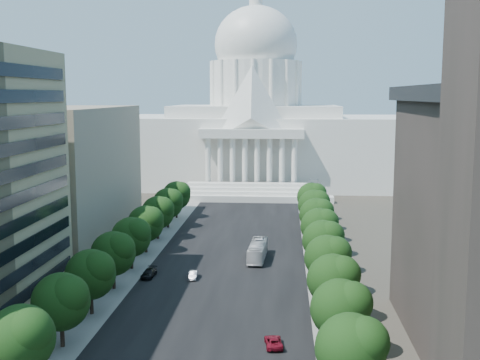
% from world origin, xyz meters
% --- Properties ---
extents(road_asphalt, '(30.00, 260.00, 0.01)m').
position_xyz_m(road_asphalt, '(0.00, 90.00, 0.00)').
color(road_asphalt, black).
rests_on(road_asphalt, ground).
extents(sidewalk_left, '(8.00, 260.00, 0.02)m').
position_xyz_m(sidewalk_left, '(-19.00, 90.00, 0.00)').
color(sidewalk_left, gray).
rests_on(sidewalk_left, ground).
extents(sidewalk_right, '(8.00, 260.00, 0.02)m').
position_xyz_m(sidewalk_right, '(19.00, 90.00, 0.00)').
color(sidewalk_right, gray).
rests_on(sidewalk_right, ground).
extents(capitol, '(120.00, 56.00, 73.00)m').
position_xyz_m(capitol, '(0.00, 184.89, 20.01)').
color(capitol, white).
rests_on(capitol, ground).
extents(office_block_left_far, '(38.00, 52.00, 30.00)m').
position_xyz_m(office_block_left_far, '(-48.00, 100.00, 15.00)').
color(office_block_left_far, gray).
rests_on(office_block_left_far, ground).
extents(tree_l_b, '(7.79, 7.60, 9.97)m').
position_xyz_m(tree_l_b, '(-17.66, 23.81, 6.45)').
color(tree_l_b, '#33261C').
rests_on(tree_l_b, ground).
extents(tree_l_c, '(7.79, 7.60, 9.97)m').
position_xyz_m(tree_l_c, '(-17.66, 35.81, 6.45)').
color(tree_l_c, '#33261C').
rests_on(tree_l_c, ground).
extents(tree_l_d, '(7.79, 7.60, 9.97)m').
position_xyz_m(tree_l_d, '(-17.66, 47.81, 6.45)').
color(tree_l_d, '#33261C').
rests_on(tree_l_d, ground).
extents(tree_l_e, '(7.79, 7.60, 9.97)m').
position_xyz_m(tree_l_e, '(-17.66, 59.81, 6.45)').
color(tree_l_e, '#33261C').
rests_on(tree_l_e, ground).
extents(tree_l_f, '(7.79, 7.60, 9.97)m').
position_xyz_m(tree_l_f, '(-17.66, 71.81, 6.45)').
color(tree_l_f, '#33261C').
rests_on(tree_l_f, ground).
extents(tree_l_g, '(7.79, 7.60, 9.97)m').
position_xyz_m(tree_l_g, '(-17.66, 83.81, 6.45)').
color(tree_l_g, '#33261C').
rests_on(tree_l_g, ground).
extents(tree_l_h, '(7.79, 7.60, 9.97)m').
position_xyz_m(tree_l_h, '(-17.66, 95.81, 6.45)').
color(tree_l_h, '#33261C').
rests_on(tree_l_h, ground).
extents(tree_l_i, '(7.79, 7.60, 9.97)m').
position_xyz_m(tree_l_i, '(-17.66, 107.81, 6.45)').
color(tree_l_i, '#33261C').
rests_on(tree_l_i, ground).
extents(tree_l_j, '(7.79, 7.60, 9.97)m').
position_xyz_m(tree_l_j, '(-17.66, 119.81, 6.45)').
color(tree_l_j, '#33261C').
rests_on(tree_l_j, ground).
extents(tree_r_b, '(7.79, 7.60, 9.97)m').
position_xyz_m(tree_r_b, '(18.34, 23.81, 6.45)').
color(tree_r_b, '#33261C').
rests_on(tree_r_b, ground).
extents(tree_r_c, '(7.79, 7.60, 9.97)m').
position_xyz_m(tree_r_c, '(18.34, 35.81, 6.45)').
color(tree_r_c, '#33261C').
rests_on(tree_r_c, ground).
extents(tree_r_d, '(7.79, 7.60, 9.97)m').
position_xyz_m(tree_r_d, '(18.34, 47.81, 6.45)').
color(tree_r_d, '#33261C').
rests_on(tree_r_d, ground).
extents(tree_r_e, '(7.79, 7.60, 9.97)m').
position_xyz_m(tree_r_e, '(18.34, 59.81, 6.45)').
color(tree_r_e, '#33261C').
rests_on(tree_r_e, ground).
extents(tree_r_f, '(7.79, 7.60, 9.97)m').
position_xyz_m(tree_r_f, '(18.34, 71.81, 6.45)').
color(tree_r_f, '#33261C').
rests_on(tree_r_f, ground).
extents(tree_r_g, '(7.79, 7.60, 9.97)m').
position_xyz_m(tree_r_g, '(18.34, 83.81, 6.45)').
color(tree_r_g, '#33261C').
rests_on(tree_r_g, ground).
extents(tree_r_h, '(7.79, 7.60, 9.97)m').
position_xyz_m(tree_r_h, '(18.34, 95.81, 6.45)').
color(tree_r_h, '#33261C').
rests_on(tree_r_h, ground).
extents(tree_r_i, '(7.79, 7.60, 9.97)m').
position_xyz_m(tree_r_i, '(18.34, 107.81, 6.45)').
color(tree_r_i, '#33261C').
rests_on(tree_r_i, ground).
extents(tree_r_j, '(7.79, 7.60, 9.97)m').
position_xyz_m(tree_r_j, '(18.34, 119.81, 6.45)').
color(tree_r_j, '#33261C').
rests_on(tree_r_j, ground).
extents(streetlight_b, '(2.61, 0.44, 9.00)m').
position_xyz_m(streetlight_b, '(19.90, 35.00, 5.82)').
color(streetlight_b, gray).
rests_on(streetlight_b, ground).
extents(streetlight_c, '(2.61, 0.44, 9.00)m').
position_xyz_m(streetlight_c, '(19.90, 60.00, 5.82)').
color(streetlight_c, gray).
rests_on(streetlight_c, ground).
extents(streetlight_d, '(2.61, 0.44, 9.00)m').
position_xyz_m(streetlight_d, '(19.90, 85.00, 5.82)').
color(streetlight_d, gray).
rests_on(streetlight_d, ground).
extents(streetlight_e, '(2.61, 0.44, 9.00)m').
position_xyz_m(streetlight_e, '(19.90, 110.00, 5.82)').
color(streetlight_e, gray).
rests_on(streetlight_e, ground).
extents(streetlight_f, '(2.61, 0.44, 9.00)m').
position_xyz_m(streetlight_f, '(19.90, 135.00, 5.82)').
color(streetlight_f, gray).
rests_on(streetlight_f, ground).
extents(car_silver, '(1.64, 4.11, 1.33)m').
position_xyz_m(car_silver, '(-5.36, 66.63, 0.66)').
color(car_silver, '#A7A8AF').
rests_on(car_silver, ground).
extents(car_red, '(2.74, 4.91, 1.30)m').
position_xyz_m(car_red, '(9.64, 38.07, 0.65)').
color(car_red, maroon).
rests_on(car_red, ground).
extents(car_dark_b, '(2.41, 5.19, 1.47)m').
position_xyz_m(car_dark_b, '(-13.50, 66.83, 0.73)').
color(car_dark_b, black).
rests_on(car_dark_b, ground).
extents(city_bus, '(3.71, 13.04, 3.59)m').
position_xyz_m(city_bus, '(5.62, 80.26, 1.80)').
color(city_bus, silver).
rests_on(city_bus, ground).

